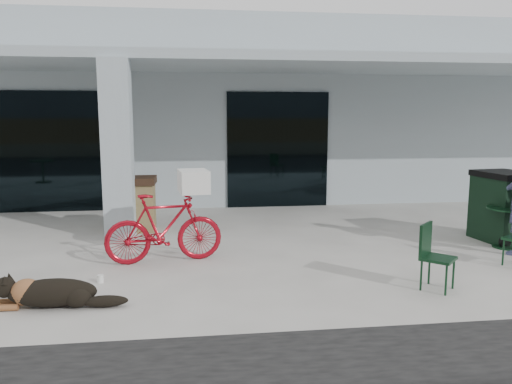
{
  "coord_description": "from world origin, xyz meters",
  "views": [
    {
      "loc": [
        -0.2,
        -6.65,
        2.15
      ],
      "look_at": [
        0.75,
        0.81,
        1.0
      ],
      "focal_mm": 35.0,
      "sensor_mm": 36.0,
      "label": 1
    }
  ],
  "objects": [
    {
      "name": "ground",
      "position": [
        0.0,
        0.0,
        0.0
      ],
      "size": [
        80.0,
        80.0,
        0.0
      ],
      "primitive_type": "plane",
      "color": "beige",
      "rests_on": "ground"
    },
    {
      "name": "building",
      "position": [
        0.0,
        8.5,
        2.25
      ],
      "size": [
        22.0,
        7.0,
        4.5
      ],
      "primitive_type": "cube",
      "color": "#9CA9B0",
      "rests_on": "ground"
    },
    {
      "name": "storefront_glass_left",
      "position": [
        -3.2,
        4.98,
        1.35
      ],
      "size": [
        2.8,
        0.06,
        2.7
      ],
      "primitive_type": "cube",
      "color": "black",
      "rests_on": "ground"
    },
    {
      "name": "storefront_glass_right",
      "position": [
        1.8,
        4.98,
        1.35
      ],
      "size": [
        2.4,
        0.06,
        2.7
      ],
      "primitive_type": "cube",
      "color": "black",
      "rests_on": "ground"
    },
    {
      "name": "column",
      "position": [
        -1.5,
        2.3,
        1.56
      ],
      "size": [
        0.5,
        0.5,
        3.12
      ],
      "primitive_type": "cube",
      "color": "#9CA9B0",
      "rests_on": "ground"
    },
    {
      "name": "overhang",
      "position": [
        0.0,
        3.6,
        3.21
      ],
      "size": [
        22.0,
        2.8,
        0.18
      ],
      "primitive_type": "cube",
      "color": "#9CA9B0",
      "rests_on": "column"
    },
    {
      "name": "bicycle",
      "position": [
        -0.64,
        0.63,
        0.51
      ],
      "size": [
        1.77,
        0.73,
        1.03
      ],
      "primitive_type": "imported",
      "rotation": [
        0.0,
        0.0,
        1.72
      ],
      "color": "#A40D1B",
      "rests_on": "ground"
    },
    {
      "name": "laundry_basket",
      "position": [
        -0.2,
        0.7,
        1.19
      ],
      "size": [
        0.49,
        0.61,
        0.33
      ],
      "primitive_type": "cube",
      "rotation": [
        0.0,
        0.0,
        1.72
      ],
      "color": "white",
      "rests_on": "bicycle"
    },
    {
      "name": "dog",
      "position": [
        -1.8,
        -1.0,
        0.19
      ],
      "size": [
        1.14,
        0.41,
        0.38
      ],
      "primitive_type": null,
      "rotation": [
        0.0,
        0.0,
        -0.03
      ],
      "color": "black",
      "rests_on": "ground"
    },
    {
      "name": "cup_near_dog",
      "position": [
        -1.42,
        -0.2,
        0.05
      ],
      "size": [
        0.1,
        0.1,
        0.11
      ],
      "primitive_type": "cylinder",
      "rotation": [
        0.0,
        0.0,
        -0.16
      ],
      "color": "white",
      "rests_on": "ground"
    },
    {
      "name": "cafe_table_far",
      "position": [
        4.92,
        0.75,
        0.33
      ],
      "size": [
        0.83,
        0.83,
        0.67
      ],
      "primitive_type": null,
      "rotation": [
        0.0,
        0.0,
        0.19
      ],
      "color": "#13381F",
      "rests_on": "ground"
    },
    {
      "name": "cafe_chair_far_a",
      "position": [
        2.8,
        -1.0,
        0.41
      ],
      "size": [
        0.55,
        0.55,
        0.83
      ],
      "primitive_type": null,
      "rotation": [
        0.0,
        0.0,
        0.8
      ],
      "color": "#13381F",
      "rests_on": "ground"
    },
    {
      "name": "trash_receptacle",
      "position": [
        -1.2,
        2.78,
        0.51
      ],
      "size": [
        0.61,
        0.61,
        1.02
      ],
      "primitive_type": null,
      "rotation": [
        0.0,
        0.0,
        -0.02
      ],
      "color": "olive",
      "rests_on": "ground"
    },
    {
      "name": "wheeled_bin",
      "position": [
        5.1,
        1.2,
        0.6
      ],
      "size": [
        0.86,
        1.03,
        1.21
      ],
      "primitive_type": null,
      "rotation": [
        0.0,
        0.0,
        0.13
      ],
      "color": "black",
      "rests_on": "ground"
    }
  ]
}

